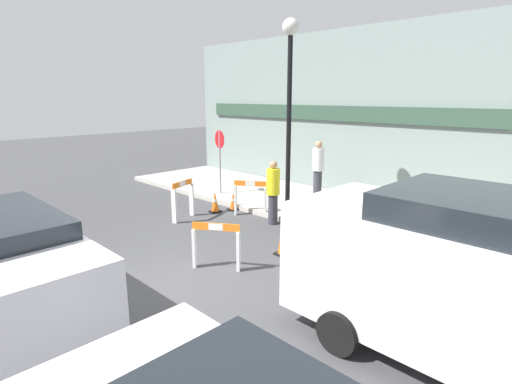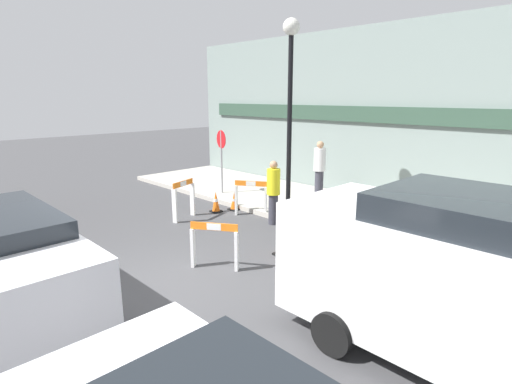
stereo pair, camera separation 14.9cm
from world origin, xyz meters
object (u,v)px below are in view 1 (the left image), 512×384
(stop_sign, at_px, (220,151))
(person_pedestrian, at_px, (318,167))
(person_worker, at_px, (273,191))
(streetlamp_post, at_px, (289,92))

(stop_sign, xyz_separation_m, person_pedestrian, (2.67, 1.88, -0.44))
(stop_sign, distance_m, person_worker, 3.47)
(streetlamp_post, relative_size, person_worker, 3.00)
(streetlamp_post, height_order, stop_sign, streetlamp_post)
(streetlamp_post, bearing_deg, stop_sign, 176.10)
(person_pedestrian, bearing_deg, person_worker, 104.65)
(streetlamp_post, xyz_separation_m, person_worker, (0.11, -0.73, -2.54))
(person_pedestrian, bearing_deg, streetlamp_post, 105.84)
(person_worker, bearing_deg, stop_sign, -106.84)
(stop_sign, relative_size, person_worker, 1.23)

